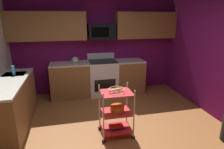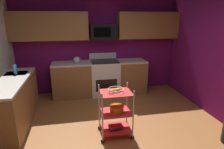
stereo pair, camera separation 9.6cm
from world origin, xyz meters
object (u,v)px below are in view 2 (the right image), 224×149
at_px(rolling_cart, 115,112).
at_px(fruit_bowl, 116,90).
at_px(dish_soap_bottle, 15,70).
at_px(kettle, 77,60).
at_px(oven_range, 105,77).
at_px(microwave, 103,32).
at_px(mixing_bowl_large, 117,109).
at_px(book_stack, 115,126).

bearing_deg(rolling_cart, fruit_bowl, -86.42).
xyz_separation_m(rolling_cart, dish_soap_bottle, (-1.88, 1.16, 0.57)).
distance_m(kettle, dish_soap_bottle, 1.53).
distance_m(oven_range, fruit_bowl, 2.05).
bearing_deg(kettle, dish_soap_bottle, -146.60).
relative_size(microwave, fruit_bowl, 2.57).
bearing_deg(kettle, oven_range, 0.30).
relative_size(fruit_bowl, dish_soap_bottle, 1.36).
distance_m(oven_range, dish_soap_bottle, 2.24).
distance_m(oven_range, mixing_bowl_large, 2.01).
bearing_deg(kettle, rolling_cart, -73.19).
distance_m(rolling_cart, dish_soap_bottle, 2.28).
bearing_deg(mixing_bowl_large, book_stack, 180.00).
bearing_deg(book_stack, rolling_cart, 0.00).
distance_m(book_stack, dish_soap_bottle, 2.37).
relative_size(mixing_bowl_large, kettle, 0.95).
xyz_separation_m(oven_range, dish_soap_bottle, (-2.00, -0.84, 0.54)).
xyz_separation_m(microwave, rolling_cart, (-0.12, -2.11, -1.25)).
distance_m(rolling_cart, fruit_bowl, 0.42).
bearing_deg(book_stack, mixing_bowl_large, 0.00).
bearing_deg(rolling_cart, microwave, 86.61).
relative_size(microwave, rolling_cart, 0.77).
height_order(microwave, book_stack, microwave).
distance_m(oven_range, rolling_cart, 2.01).
distance_m(mixing_bowl_large, book_stack, 0.36).
height_order(oven_range, fruit_bowl, oven_range).
relative_size(rolling_cart, dish_soap_bottle, 4.57).
bearing_deg(fruit_bowl, mixing_bowl_large, 0.00).
bearing_deg(dish_soap_bottle, fruit_bowl, -31.66).
bearing_deg(book_stack, oven_range, 86.42).
bearing_deg(book_stack, kettle, 106.81).
relative_size(oven_range, fruit_bowl, 4.04).
distance_m(microwave, rolling_cart, 2.45).
bearing_deg(fruit_bowl, oven_range, 86.42).
distance_m(fruit_bowl, mixing_bowl_large, 0.36).
relative_size(rolling_cart, book_stack, 3.59).
xyz_separation_m(oven_range, rolling_cart, (-0.13, -2.00, -0.02)).
bearing_deg(kettle, mixing_bowl_large, -72.62).
bearing_deg(microwave, fruit_bowl, -93.39).
height_order(rolling_cart, dish_soap_bottle, dish_soap_bottle).
distance_m(mixing_bowl_large, kettle, 2.15).
height_order(mixing_bowl_large, book_stack, mixing_bowl_large).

